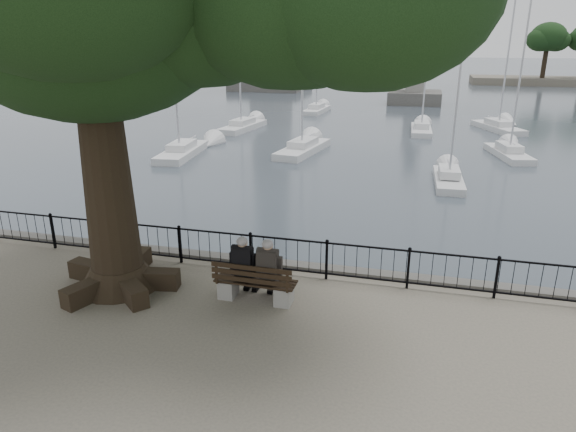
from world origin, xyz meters
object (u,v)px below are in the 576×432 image
(bench, at_px, (255,287))
(person_left, at_px, (245,269))
(lion_monument, at_px, (416,84))
(person_right, at_px, (270,272))

(bench, distance_m, person_left, 0.48)
(lion_monument, bearing_deg, person_left, -93.10)
(person_right, height_order, lion_monument, lion_monument)
(bench, height_order, person_left, person_left)
(bench, relative_size, person_right, 1.20)
(person_right, distance_m, lion_monument, 48.92)
(bench, bearing_deg, lion_monument, 87.21)
(bench, height_order, lion_monument, lion_monument)
(person_left, distance_m, person_right, 0.60)
(person_right, xyz_separation_m, lion_monument, (2.05, 48.88, 0.35))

